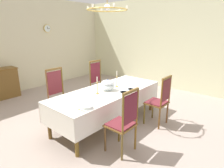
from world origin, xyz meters
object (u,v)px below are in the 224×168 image
dining_table (108,93)px  spoon_primary (132,89)px  candlestick_east (117,81)px  bowl_far_left (124,93)px  bowl_near_left (131,90)px  chair_north_a (59,95)px  chair_north_b (99,83)px  spoon_secondary (80,110)px  chair_south_a (124,121)px  bowl_near_right (87,107)px  soup_tureen (108,85)px  chair_south_b (160,100)px  candlestick_west (97,87)px  chandelier (107,9)px  mounted_clock (47,29)px

dining_table → spoon_primary: spoon_primary is taller
candlestick_east → bowl_far_left: 0.49m
bowl_near_left → chair_north_a: bearing=125.7°
candlestick_east → bowl_near_left: (-0.00, -0.39, -0.13)m
chair_north_b → bowl_far_left: size_ratio=6.68×
chair_north_b → spoon_secondary: 2.13m
chair_south_a → chair_north_b: (1.27, 1.82, 0.03)m
chair_south_a → bowl_near_left: size_ratio=7.34×
chair_north_b → bowl_near_right: chair_north_b is taller
soup_tureen → spoon_primary: (0.41, -0.36, -0.11)m
candlestick_east → spoon_primary: bearing=-74.9°
chair_south_b → bowl_near_left: 0.66m
bowl_near_left → bowl_far_left: 0.26m
candlestick_west → spoon_primary: 0.82m
chair_south_b → chair_north_b: 1.82m
chair_north_a → candlestick_west: (0.31, -0.91, 0.30)m
bowl_near_left → bowl_far_left: same height
chair_north_a → bowl_far_left: size_ratio=6.59×
spoon_secondary → chair_south_a: bearing=-55.4°
chair_south_b → spoon_secondary: (-1.71, 0.56, 0.19)m
spoon_primary → chandelier: bearing=121.9°
bowl_near_right → mounted_clock: mounted_clock is taller
bowl_far_left → candlestick_east: bearing=56.2°
spoon_primary → chair_north_a: bearing=112.2°
dining_table → bowl_near_left: size_ratio=16.95×
dining_table → chair_north_b: size_ratio=2.16×
chair_south_a → chair_south_b: chair_south_a is taller
bowl_near_right → chair_north_b: bearing=39.0°
chair_south_b → bowl_far_left: (-0.60, 0.51, 0.21)m
bowl_near_left → mounted_clock: bearing=81.3°
spoon_secondary → candlestick_east: bearing=10.8°
dining_table → bowl_near_left: (0.31, -0.39, 0.09)m
dining_table → mounted_clock: 4.07m
dining_table → bowl_near_left: bearing=-51.1°
chair_south_b → spoon_primary: chair_south_b is taller
candlestick_east → bowl_near_right: candlestick_east is taller
bowl_near_right → spoon_primary: (1.34, 0.01, -0.02)m
chair_south_b → mounted_clock: 4.86m
candlestick_west → chair_south_b: bearing=-43.2°
chair_north_b → mounted_clock: 3.16m
candlestick_west → dining_table: bearing=-0.0°
chair_north_b → spoon_primary: 1.30m
candlestick_west → bowl_far_left: bearing=-47.2°
soup_tureen → bowl_near_right: (-0.93, -0.37, -0.09)m
dining_table → chair_north_b: bearing=54.5°
spoon_primary → bowl_near_right: bearing=163.5°
chair_south_b → candlestick_east: candlestick_east is taller
dining_table → chandelier: 1.71m
candlestick_east → bowl_near_left: candlestick_east is taller
bowl_near_right → spoon_primary: 1.34m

